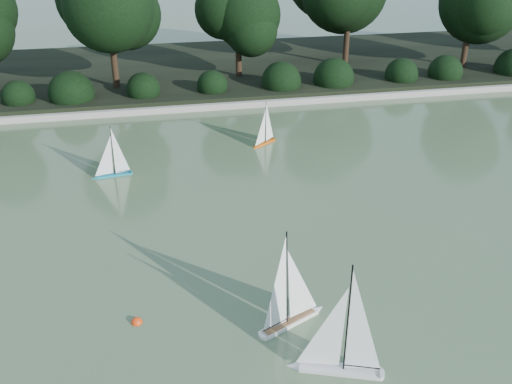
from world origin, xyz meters
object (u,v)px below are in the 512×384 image
sailboat_white_b (295,307)px  race_buoy (137,323)px  sailboat_teal (110,168)px  sailboat_white_a (333,354)px  sailboat_orange (263,138)px

sailboat_white_b → race_buoy: bearing=169.1°
sailboat_teal → race_buoy: (0.47, -5.21, -0.20)m
sailboat_white_a → sailboat_teal: sailboat_white_a is taller
sailboat_white_a → sailboat_orange: (0.80, 7.86, -0.09)m
sailboat_teal → race_buoy: 5.23m
sailboat_teal → race_buoy: bearing=-84.8°
sailboat_white_b → race_buoy: 2.30m
sailboat_white_b → sailboat_orange: size_ratio=1.38×
sailboat_orange → race_buoy: size_ratio=7.15×
sailboat_teal → sailboat_white_b: bearing=-64.2°
sailboat_white_a → sailboat_teal: (-2.95, 6.69, -0.08)m
sailboat_teal → sailboat_white_a: bearing=-66.2°
sailboat_white_b → race_buoy: size_ratio=9.86×
sailboat_white_a → sailboat_white_b: sailboat_white_a is taller
sailboat_white_a → sailboat_white_b: (-0.22, 1.05, -0.02)m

